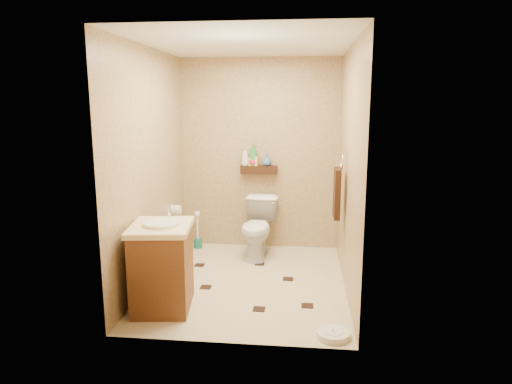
# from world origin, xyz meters

# --- Properties ---
(ground) EXTENTS (2.50, 2.50, 0.00)m
(ground) POSITION_xyz_m (0.00, 0.00, 0.00)
(ground) COLOR beige
(ground) RESTS_ON ground
(wall_back) EXTENTS (2.00, 0.04, 2.40)m
(wall_back) POSITION_xyz_m (0.00, 1.25, 1.20)
(wall_back) COLOR tan
(wall_back) RESTS_ON ground
(wall_front) EXTENTS (2.00, 0.04, 2.40)m
(wall_front) POSITION_xyz_m (0.00, -1.25, 1.20)
(wall_front) COLOR tan
(wall_front) RESTS_ON ground
(wall_left) EXTENTS (0.04, 2.50, 2.40)m
(wall_left) POSITION_xyz_m (-1.00, 0.00, 1.20)
(wall_left) COLOR tan
(wall_left) RESTS_ON ground
(wall_right) EXTENTS (0.04, 2.50, 2.40)m
(wall_right) POSITION_xyz_m (1.00, 0.00, 1.20)
(wall_right) COLOR tan
(wall_right) RESTS_ON ground
(ceiling) EXTENTS (2.00, 2.50, 0.02)m
(ceiling) POSITION_xyz_m (0.00, 0.00, 2.40)
(ceiling) COLOR silver
(ceiling) RESTS_ON wall_back
(wall_shelf) EXTENTS (0.46, 0.14, 0.10)m
(wall_shelf) POSITION_xyz_m (0.00, 1.17, 1.02)
(wall_shelf) COLOR #311A0D
(wall_shelf) RESTS_ON wall_back
(floor_accents) EXTENTS (1.35, 1.29, 0.01)m
(floor_accents) POSITION_xyz_m (0.04, -0.04, 0.00)
(floor_accents) COLOR black
(floor_accents) RESTS_ON ground
(toilet) EXTENTS (0.46, 0.73, 0.71)m
(toilet) POSITION_xyz_m (0.02, 0.83, 0.35)
(toilet) COLOR white
(toilet) RESTS_ON ground
(vanity) EXTENTS (0.60, 0.70, 0.90)m
(vanity) POSITION_xyz_m (-0.70, -0.67, 0.40)
(vanity) COLOR brown
(vanity) RESTS_ON ground
(bathroom_scale) EXTENTS (0.34, 0.34, 0.05)m
(bathroom_scale) POSITION_xyz_m (0.82, -1.07, 0.03)
(bathroom_scale) COLOR white
(bathroom_scale) RESTS_ON ground
(toilet_brush) EXTENTS (0.11, 0.11, 0.49)m
(toilet_brush) POSITION_xyz_m (-0.79, 1.07, 0.17)
(toilet_brush) COLOR #186055
(toilet_brush) RESTS_ON ground
(towel_ring) EXTENTS (0.12, 0.30, 0.76)m
(towel_ring) POSITION_xyz_m (0.91, 0.25, 0.95)
(towel_ring) COLOR silver
(towel_ring) RESTS_ON wall_right
(toilet_paper) EXTENTS (0.12, 0.11, 0.12)m
(toilet_paper) POSITION_xyz_m (-0.94, 0.65, 0.60)
(toilet_paper) COLOR white
(toilet_paper) RESTS_ON wall_left
(bottle_a) EXTENTS (0.11, 0.11, 0.23)m
(bottle_a) POSITION_xyz_m (-0.18, 1.17, 1.18)
(bottle_a) COLOR silver
(bottle_a) RESTS_ON wall_shelf
(bottle_b) EXTENTS (0.08, 0.08, 0.15)m
(bottle_b) POSITION_xyz_m (-0.09, 1.17, 1.15)
(bottle_b) COLOR #FFFA35
(bottle_b) RESTS_ON wall_shelf
(bottle_c) EXTENTS (0.16, 0.16, 0.15)m
(bottle_c) POSITION_xyz_m (-0.08, 1.17, 1.14)
(bottle_c) COLOR #E71B46
(bottle_c) RESTS_ON wall_shelf
(bottle_d) EXTENTS (0.12, 0.12, 0.27)m
(bottle_d) POSITION_xyz_m (-0.07, 1.17, 1.21)
(bottle_d) COLOR #2D8838
(bottle_d) RESTS_ON wall_shelf
(bottle_e) EXTENTS (0.09, 0.09, 0.18)m
(bottle_e) POSITION_xyz_m (-0.05, 1.17, 1.16)
(bottle_e) COLOR gold
(bottle_e) RESTS_ON wall_shelf
(bottle_f) EXTENTS (0.16, 0.16, 0.15)m
(bottle_f) POSITION_xyz_m (0.10, 1.17, 1.15)
(bottle_f) COLOR #4265A5
(bottle_f) RESTS_ON wall_shelf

